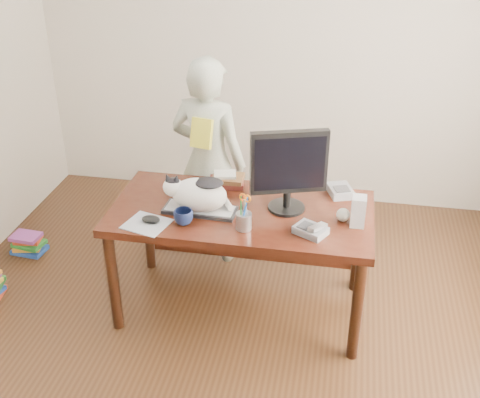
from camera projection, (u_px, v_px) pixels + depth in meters
name	position (u px, v px, depth m)	size (l,w,h in m)	color
room	(219.00, 162.00, 2.88)	(4.50, 4.50, 4.50)	black
desk	(244.00, 224.00, 3.82)	(1.60, 0.80, 0.75)	black
keyboard	(200.00, 210.00, 3.65)	(0.45, 0.19, 0.03)	black
cat	(197.00, 193.00, 3.60)	(0.44, 0.22, 0.25)	white
monitor	(289.00, 167.00, 3.53)	(0.45, 0.28, 0.52)	black
pen_cup	(244.00, 219.00, 3.45)	(0.12, 0.12, 0.23)	#949499
mousepad	(147.00, 224.00, 3.53)	(0.29, 0.27, 0.01)	#A5AAB0
mouse	(151.00, 219.00, 3.53)	(0.12, 0.10, 0.04)	black
coffee_mug	(183.00, 217.00, 3.51)	(0.11, 0.11, 0.09)	black
phone	(311.00, 230.00, 3.42)	(0.22, 0.20, 0.08)	slate
speaker	(358.00, 211.00, 3.48)	(0.08, 0.09, 0.18)	#A6A6A9
baseball	(343.00, 215.00, 3.54)	(0.08, 0.08, 0.08)	beige
book_stack	(227.00, 180.00, 3.95)	(0.25, 0.19, 0.08)	#431512
calculator	(340.00, 191.00, 3.84)	(0.19, 0.22, 0.06)	slate
person	(209.00, 162.00, 4.25)	(0.56, 0.37, 1.53)	beige
held_book	(202.00, 133.00, 3.97)	(0.16, 0.12, 0.20)	gold
book_pile_b	(28.00, 244.00, 4.59)	(0.26, 0.20, 0.15)	#1A42A0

